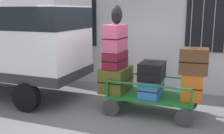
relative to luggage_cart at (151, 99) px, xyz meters
name	(u,v)px	position (x,y,z in m)	size (l,w,h in m)	color
ground_plane	(104,110)	(-1.11, -0.24, -0.36)	(40.00, 40.00, 0.00)	slate
building_wall	(134,7)	(-1.11, 2.13, 2.14)	(12.00, 0.38, 5.00)	silver
luggage_cart	(151,99)	(0.00, 0.00, 0.00)	(2.04, 1.09, 0.44)	#1E722D
cart_railing	(152,82)	(0.00, 0.00, 0.40)	(1.92, 0.95, 0.38)	#1E722D
suitcase_left_bottom	(116,79)	(-0.90, 0.02, 0.38)	(0.64, 0.89, 0.60)	#4C5119
suitcase_left_middle	(115,60)	(-0.90, -0.02, 0.88)	(0.44, 0.72, 0.40)	maroon
suitcase_left_top	(115,38)	(-0.90, -0.03, 1.40)	(0.41, 0.70, 0.63)	#CC4C72
suitcase_midleft_bottom	(151,88)	(0.00, -0.03, 0.28)	(0.48, 0.78, 0.39)	#3372C6
suitcase_midleft_middle	(152,71)	(0.00, 0.00, 0.68)	(0.55, 0.72, 0.40)	black
suitcase_center_bottom	(192,87)	(0.90, -0.04, 0.38)	(0.48, 0.37, 0.60)	orange
suitcase_center_middle	(194,61)	(0.90, 0.00, 0.97)	(0.64, 0.52, 0.56)	brown
backpack	(117,15)	(-0.89, 0.02, 1.94)	(0.27, 0.22, 0.44)	black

